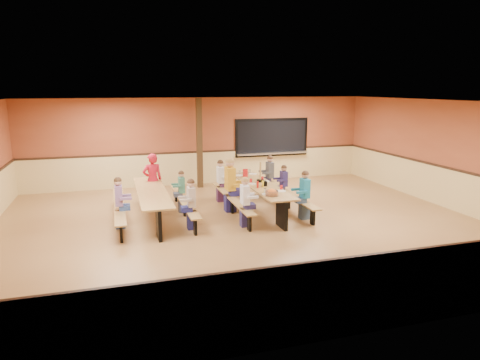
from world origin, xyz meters
name	(u,v)px	position (x,y,z in m)	size (l,w,h in m)	color
ground	(243,226)	(0.00, 0.00, 0.00)	(12.00, 12.00, 0.00)	brown
room_envelope	(244,199)	(0.00, 0.00, 0.69)	(12.04, 10.04, 3.02)	brown
kitchen_pass_through	(272,139)	(2.60, 4.96, 1.49)	(2.78, 0.28, 1.38)	black
structural_post	(199,143)	(-0.20, 4.40, 1.50)	(0.18, 0.18, 3.00)	#332211
cafeteria_table_main	(261,192)	(0.84, 1.14, 0.53)	(1.91, 3.70, 0.74)	#A0793F
cafeteria_table_second	(152,199)	(-2.09, 1.23, 0.53)	(1.91, 3.70, 0.74)	#A0793F
seated_child_white_left	(245,202)	(0.02, -0.06, 0.61)	(0.37, 0.30, 1.21)	white
seated_adult_yellow	(230,185)	(0.02, 1.32, 0.73)	(0.49, 0.40, 1.46)	gold
seated_child_grey_left	(220,181)	(0.02, 2.40, 0.62)	(0.38, 0.31, 1.23)	silver
seated_child_teal_right	(305,195)	(1.67, 0.09, 0.63)	(0.39, 0.32, 1.25)	teal
seated_child_navy_right	(284,185)	(1.67, 1.51, 0.58)	(0.34, 0.28, 1.15)	#261E4C
seated_child_char_right	(270,176)	(1.67, 2.65, 0.63)	(0.39, 0.32, 1.25)	#43474C
seated_child_purple_sec	(119,203)	(-2.91, 0.68, 0.62)	(0.38, 0.31, 1.24)	slate
seated_child_green_sec	(182,192)	(-1.26, 1.60, 0.57)	(0.33, 0.27, 1.13)	#366F58
seated_child_tan_sec	(191,205)	(-1.26, 0.12, 0.61)	(0.37, 0.30, 1.21)	#A79486
standing_woman	(153,180)	(-1.96, 2.45, 0.76)	(0.56, 0.37, 1.53)	#B21426
punch_pitcher	(245,173)	(0.75, 2.27, 0.85)	(0.16, 0.16, 0.22)	red
chip_bowl	(272,193)	(0.69, -0.11, 0.81)	(0.32, 0.32, 0.15)	orange
napkin_dispenser	(265,183)	(0.89, 0.95, 0.80)	(0.10, 0.14, 0.13)	black
condiment_mustard	(263,184)	(0.79, 0.83, 0.82)	(0.06, 0.06, 0.17)	yellow
condiment_ketchup	(258,185)	(0.63, 0.78, 0.82)	(0.06, 0.06, 0.17)	#B2140F
table_paddle	(260,177)	(0.94, 1.46, 0.88)	(0.16, 0.16, 0.56)	black
place_settings	(261,182)	(0.84, 1.14, 0.80)	(0.65, 3.30, 0.11)	beige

